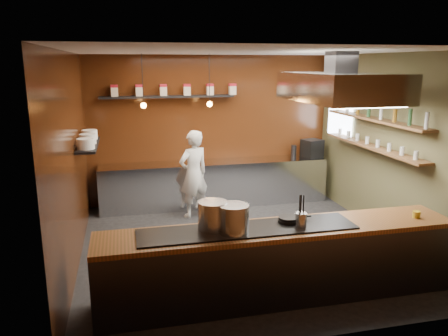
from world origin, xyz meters
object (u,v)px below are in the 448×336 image
object	(u,v)px
stockpot_large	(213,216)
stockpot_small	(234,219)
espresso_machine	(312,148)
extractor_hood	(340,87)
chef	(194,174)

from	to	relation	value
stockpot_large	stockpot_small	size ratio (longest dim) A/B	0.99
stockpot_large	espresso_machine	size ratio (longest dim) A/B	0.95
stockpot_small	extractor_hood	bearing A→B (deg)	34.04
stockpot_large	stockpot_small	bearing A→B (deg)	-34.18
extractor_hood	chef	distance (m)	3.17
stockpot_small	espresso_machine	bearing A→B (deg)	55.03
stockpot_large	extractor_hood	bearing A→B (deg)	28.27
stockpot_small	espresso_machine	xyz separation A→B (m)	(2.70, 3.86, -0.02)
stockpot_small	espresso_machine	world-z (taller)	stockpot_small
extractor_hood	stockpot_small	bearing A→B (deg)	-145.96
stockpot_small	chef	xyz separation A→B (m)	(0.06, 3.24, -0.28)
stockpot_large	stockpot_small	distance (m)	0.26
extractor_hood	chef	size ratio (longest dim) A/B	1.21
extractor_hood	chef	bearing A→B (deg)	133.28
stockpot_large	espresso_machine	xyz separation A→B (m)	(2.91, 3.71, -0.03)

